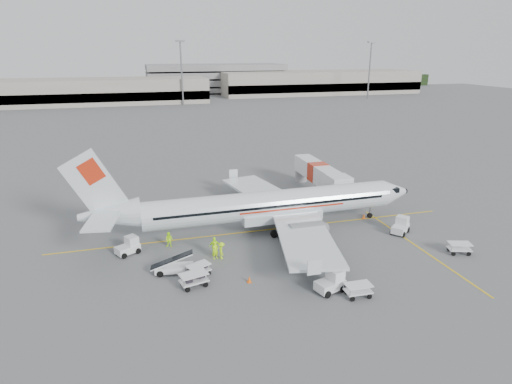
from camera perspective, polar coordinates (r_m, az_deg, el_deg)
The scene contains 26 objects.
ground at distance 46.99m, azimuth 0.66°, elevation -5.14°, with size 360.00×360.00×0.00m, color #56595B.
stripe_lead at distance 46.99m, azimuth 0.66°, elevation -5.14°, with size 44.00×0.20×0.01m, color yellow.
stripe_cross at distance 46.34m, azimuth 20.59°, elevation -6.74°, with size 0.20×20.00×0.01m, color yellow.
terminal_west at distance 174.18m, azimuth -25.41°, elevation 11.92°, with size 110.00×22.00×9.00m, color gray, non-canonical shape.
terminal_east at distance 204.13m, azimuth 8.35°, elevation 14.27°, with size 90.00×26.00×10.00m, color gray, non-canonical shape.
parking_garage at distance 205.09m, azimuth -5.40°, elevation 14.96°, with size 62.00×24.00×14.00m, color slate, non-canonical shape.
treeline at distance 217.27m, azimuth -12.80°, elevation 13.73°, with size 300.00×3.00×6.00m, color black, non-canonical shape.
mast_center at distance 160.46m, azimuth -9.88°, elevation 15.30°, with size 3.20×1.20×22.00m, color slate, non-canonical shape.
mast_east at distance 184.26m, azimuth 14.89°, elevation 15.33°, with size 3.20×1.20×22.00m, color slate, non-canonical shape.
aircraft at distance 45.56m, azimuth 2.09°, elevation 0.77°, with size 36.12×28.31×9.96m, color white, non-canonical shape.
jet_bridge at distance 59.18m, azimuth 8.21°, elevation 1.81°, with size 2.98×15.88×4.17m, color white, non-canonical shape.
belt_loader at distance 38.72m, azimuth -10.90°, elevation -8.91°, with size 4.46×1.67×2.42m, color white, non-canonical shape.
tug_fore at distance 48.48m, azimuth 18.70°, elevation -4.27°, with size 2.29×1.31×1.77m, color white, non-canonical shape.
tug_mid at distance 35.95m, azimuth 9.84°, elevation -11.64°, with size 2.38×1.36×1.84m, color white, non-canonical shape.
tug_aft at distance 43.25m, azimuth -16.78°, elevation -6.91°, with size 2.20×1.26×1.70m, color white, non-canonical shape.
cart_loaded_a at distance 38.20m, azimuth -7.66°, elevation -10.27°, with size 2.03×1.20×1.06m, color white, non-canonical shape.
cart_loaded_b at distance 36.62m, azimuth -8.28°, elevation -11.53°, with size 2.29×1.35×1.19m, color white, non-canonical shape.
cart_empty_a at distance 35.89m, azimuth 13.47°, elevation -12.63°, with size 2.10×1.24×1.10m, color white, non-canonical shape.
cart_empty_b at distance 46.12m, azimuth 25.47°, elevation -6.78°, with size 2.09×1.24×1.09m, color white, non-canonical shape.
cone_nose at distance 51.69m, azimuth 14.18°, elevation -3.12°, with size 0.38×0.38×0.62m, color orange.
cone_port at distance 55.13m, azimuth -4.39°, elevation -1.28°, with size 0.32×0.32×0.53m, color orange.
cone_stbd at distance 36.98m, azimuth -0.91°, elevation -11.52°, with size 0.38×0.38×0.62m, color orange.
crew_a at distance 40.75m, azimuth -5.43°, elevation -7.73°, with size 0.63×0.42×1.74m, color #AFEC0E.
crew_b at distance 43.75m, azimuth -11.50°, elevation -6.25°, with size 0.77×0.60×1.58m, color #AFEC0E.
crew_c at distance 40.73m, azimuth -4.60°, elevation -7.78°, with size 1.07×0.61×1.66m, color #AFEC0E.
crew_d at distance 41.27m, azimuth -5.53°, elevation -7.23°, with size 1.13×0.47×1.93m, color #AFEC0E.
Camera 1 is at (-12.18, -41.36, 18.70)m, focal length 30.00 mm.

